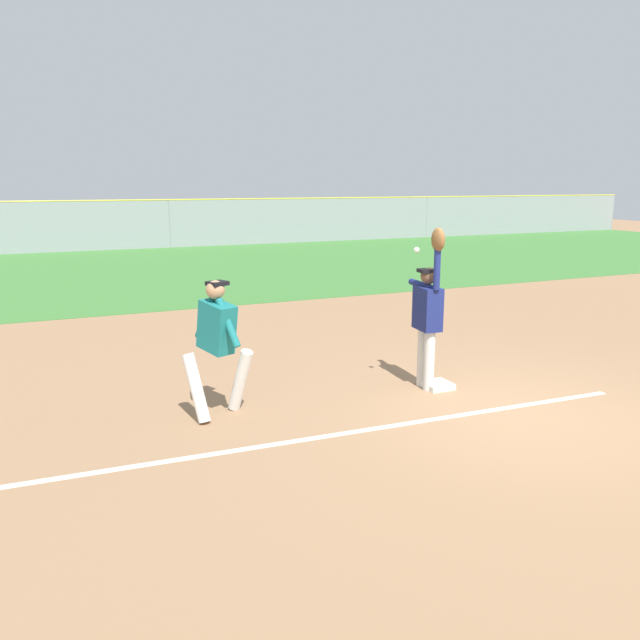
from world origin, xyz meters
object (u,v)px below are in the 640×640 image
object	(u,v)px
first_base	(437,385)
fielder	(428,311)
baseball	(417,250)
parked_car_blue	(267,224)
parked_car_white	(145,227)
runner	(217,339)
parked_car_tan	(18,231)
parked_car_green	(353,222)

from	to	relation	value
first_base	fielder	bearing A→B (deg)	155.99
baseball	parked_car_blue	distance (m)	25.83
baseball	parked_car_white	xyz separation A→B (m)	(0.26, 25.13, -1.31)
parked_car_white	parked_car_blue	world-z (taller)	same
fielder	runner	size ratio (longest dim) A/B	1.33
parked_car_tan	parked_car_blue	xyz separation A→B (m)	(11.99, 0.06, 0.00)
parked_car_tan	parked_car_white	xyz separation A→B (m)	(5.69, 0.24, 0.00)
parked_car_white	baseball	bearing A→B (deg)	-96.84
parked_car_white	parked_car_green	bearing A→B (deg)	-7.99
baseball	runner	bearing A→B (deg)	176.23
first_base	parked_car_tan	world-z (taller)	parked_car_tan
runner	parked_car_blue	world-z (taller)	runner
first_base	parked_car_white	bearing A→B (deg)	90.38
parked_car_blue	runner	bearing A→B (deg)	-104.50
parked_car_white	runner	bearing A→B (deg)	-103.00
parked_car_blue	parked_car_green	size ratio (longest dim) A/B	1.04
first_base	parked_car_white	size ratio (longest dim) A/B	0.08
fielder	parked_car_green	world-z (taller)	fielder
parked_car_blue	baseball	bearing A→B (deg)	-98.74
parked_car_blue	fielder	bearing A→B (deg)	-98.20
runner	parked_car_green	distance (m)	28.45
fielder	parked_car_tan	world-z (taller)	fielder
parked_car_tan	fielder	bearing A→B (deg)	-77.93
fielder	baseball	bearing A→B (deg)	23.60
runner	parked_car_green	world-z (taller)	runner
baseball	parked_car_blue	size ratio (longest dim) A/B	0.02
parked_car_green	runner	bearing A→B (deg)	-120.15
runner	baseball	distance (m)	2.88
first_base	parked_car_green	xyz separation A→B (m)	(11.16, 24.76, 0.63)
first_base	parked_car_white	xyz separation A→B (m)	(-0.17, 25.10, 0.63)
parked_car_green	parked_car_tan	bearing A→B (deg)	179.63
fielder	first_base	bearing A→B (deg)	161.47
parked_car_tan	parked_car_blue	size ratio (longest dim) A/B	0.97
baseball	parked_car_green	xyz separation A→B (m)	(11.58, 24.78, -1.31)
runner	baseball	bearing A→B (deg)	-26.84
parked_car_tan	parked_car_blue	distance (m)	11.99
baseball	parked_car_tan	size ratio (longest dim) A/B	0.02
runner	parked_car_white	distance (m)	25.13
parked_car_white	parked_car_green	xyz separation A→B (m)	(11.32, -0.34, 0.00)
first_base	runner	distance (m)	3.27
first_base	runner	xyz separation A→B (m)	(-3.12, 0.15, 0.96)
parked_car_blue	parked_car_green	bearing A→B (deg)	4.12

